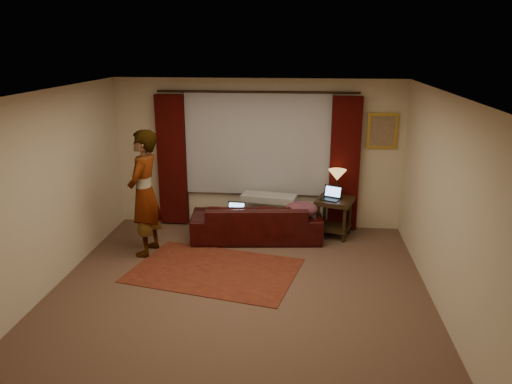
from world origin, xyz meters
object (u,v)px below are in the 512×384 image
end_table (334,217)px  tiffany_lamp (337,184)px  sofa (257,214)px  laptop_sofa (235,210)px  laptop_table (330,193)px  person (144,193)px

end_table → tiffany_lamp: (0.03, 0.09, 0.57)m
sofa → laptop_sofa: bearing=17.7°
sofa → laptop_sofa: sofa is taller
sofa → laptop_table: bearing=-177.0°
sofa → person: bearing=18.5°
laptop_sofa → tiffany_lamp: (1.66, 0.49, 0.36)m
sofa → laptop_sofa: (-0.34, -0.15, 0.11)m
tiffany_lamp → person: person is taller
end_table → tiffany_lamp: 0.58m
tiffany_lamp → end_table: bearing=-106.4°
tiffany_lamp → person: bearing=-159.7°
laptop_sofa → laptop_table: laptop_table is taller
laptop_table → person: 3.01m
sofa → person: person is taller
end_table → tiffany_lamp: bearing=73.6°
sofa → tiffany_lamp: tiffany_lamp is taller
laptop_sofa → laptop_table: (1.55, 0.34, 0.23)m
laptop_sofa → person: size_ratio=0.16×
end_table → person: size_ratio=0.34×
tiffany_lamp → laptop_table: bearing=-125.7°
sofa → end_table: (1.29, 0.25, -0.10)m
laptop_sofa → tiffany_lamp: bearing=21.7°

